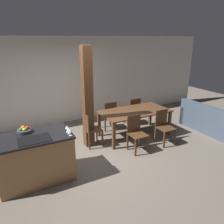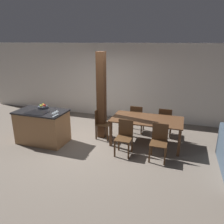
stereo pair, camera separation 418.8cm
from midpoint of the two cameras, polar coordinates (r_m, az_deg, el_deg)
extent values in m
plane|color=#665B51|center=(5.37, 12.94, -12.73)|extent=(16.00, 16.00, 0.00)
cube|color=silver|center=(7.30, 15.81, 6.65)|extent=(11.20, 0.08, 2.70)
cube|color=#9E7047|center=(5.17, -1.74, -7.90)|extent=(1.35, 0.78, 0.89)
cube|color=black|center=(4.99, -1.79, -3.10)|extent=(1.39, 0.82, 0.04)
cube|color=black|center=(4.83, -2.49, -3.52)|extent=(0.56, 0.40, 0.01)
cylinder|color=#383D47|center=(5.22, -1.99, -1.48)|extent=(0.27, 0.27, 0.05)
sphere|color=red|center=(5.18, -1.35, -1.04)|extent=(0.08, 0.08, 0.08)
sphere|color=gold|center=(5.26, -1.89, -0.78)|extent=(0.08, 0.08, 0.08)
sphere|color=#3D8E38|center=(5.21, -2.65, -0.99)|extent=(0.07, 0.07, 0.07)
sphere|color=yellow|center=(5.15, -2.25, -1.21)|extent=(0.07, 0.07, 0.07)
cylinder|color=silver|center=(4.51, 4.14, -5.05)|extent=(0.06, 0.06, 0.00)
cylinder|color=silver|center=(4.50, 4.15, -4.60)|extent=(0.01, 0.01, 0.07)
cone|color=silver|center=(4.47, 4.17, -3.84)|extent=(0.08, 0.08, 0.06)
cylinder|color=silver|center=(4.59, 4.43, -4.62)|extent=(0.06, 0.06, 0.00)
cylinder|color=silver|center=(4.58, 4.44, -4.18)|extent=(0.01, 0.01, 0.07)
cone|color=silver|center=(4.56, 4.46, -3.43)|extent=(0.08, 0.08, 0.06)
cylinder|color=silver|center=(4.68, 4.71, -4.20)|extent=(0.06, 0.06, 0.00)
cylinder|color=silver|center=(4.66, 4.72, -3.77)|extent=(0.01, 0.01, 0.07)
cone|color=silver|center=(4.64, 4.74, -3.03)|extent=(0.08, 0.08, 0.06)
cube|color=#51331E|center=(5.65, 29.29, -4.87)|extent=(1.92, 1.00, 0.03)
cube|color=#51331E|center=(5.29, 19.86, -9.51)|extent=(0.07, 0.07, 0.71)
cube|color=#51331E|center=(5.67, 38.43, -10.65)|extent=(0.07, 0.07, 0.71)
cube|color=#51331E|center=(6.08, 19.79, -5.83)|extent=(0.07, 0.07, 0.71)
cube|color=#51331E|center=(6.42, 35.98, -7.10)|extent=(0.07, 0.07, 0.71)
cube|color=#472D19|center=(4.97, 25.39, -10.97)|extent=(0.40, 0.40, 0.02)
cube|color=#472D19|center=(5.05, 25.52, -7.70)|extent=(0.38, 0.02, 0.43)
cube|color=#472D19|center=(4.90, 23.15, -14.10)|extent=(0.04, 0.04, 0.43)
cube|color=#472D19|center=(4.96, 27.33, -14.35)|extent=(0.04, 0.04, 0.43)
cube|color=#472D19|center=(5.21, 22.90, -12.08)|extent=(0.04, 0.04, 0.43)
cube|color=#472D19|center=(5.26, 26.81, -12.35)|extent=(0.04, 0.04, 0.43)
cube|color=#472D19|center=(5.17, 35.05, -11.49)|extent=(0.40, 0.40, 0.02)
cube|color=#472D19|center=(5.24, 34.94, -8.34)|extent=(0.38, 0.02, 0.43)
cube|color=#472D19|center=(5.08, 33.16, -14.59)|extent=(0.04, 0.04, 0.43)
cube|color=#472D19|center=(5.19, 37.03, -14.66)|extent=(0.04, 0.04, 0.43)
cube|color=#472D19|center=(5.37, 32.27, -12.63)|extent=(0.04, 0.04, 0.43)
cube|color=#472D19|center=(5.48, 35.93, -12.75)|extent=(0.04, 0.04, 0.43)
cube|color=#472D19|center=(6.42, 23.95, -4.26)|extent=(0.40, 0.40, 0.02)
cube|color=#472D19|center=(6.17, 24.35, -2.96)|extent=(0.38, 0.02, 0.43)
cube|color=#472D19|center=(6.69, 25.10, -5.63)|extent=(0.04, 0.04, 0.43)
cube|color=#472D19|center=(6.65, 22.07, -5.36)|extent=(0.04, 0.04, 0.43)
cube|color=#472D19|center=(6.37, 25.40, -6.85)|extent=(0.04, 0.04, 0.43)
cube|color=#472D19|center=(6.33, 22.22, -6.58)|extent=(0.04, 0.04, 0.43)
cube|color=#472D19|center=(6.58, 31.42, -4.89)|extent=(0.40, 0.40, 0.02)
cube|color=#472D19|center=(6.33, 32.09, -3.65)|extent=(0.38, 0.02, 0.43)
cube|color=#472D19|center=(6.86, 32.26, -6.19)|extent=(0.04, 0.04, 0.43)
cube|color=#472D19|center=(6.78, 29.36, -5.97)|extent=(0.04, 0.04, 0.43)
cube|color=#472D19|center=(6.55, 32.92, -7.40)|extent=(0.04, 0.04, 0.43)
cube|color=#472D19|center=(6.46, 29.89, -7.20)|extent=(0.04, 0.04, 0.43)
cube|color=#472D19|center=(5.64, 16.19, -6.42)|extent=(0.40, 0.40, 0.02)
cube|color=#472D19|center=(5.56, 14.44, -4.11)|extent=(0.02, 0.38, 0.43)
cube|color=#472D19|center=(5.58, 17.73, -9.43)|extent=(0.04, 0.04, 0.43)
cube|color=#472D19|center=(5.89, 17.82, -7.90)|extent=(0.04, 0.04, 0.43)
cube|color=#472D19|center=(5.58, 14.06, -9.06)|extent=(0.04, 0.04, 0.43)
cube|color=#472D19|center=(5.90, 14.37, -7.55)|extent=(0.04, 0.04, 0.43)
cube|color=#4C2D19|center=(5.44, 16.03, 1.77)|extent=(0.23, 0.23, 2.49)
camera|label=1|loc=(2.09, -60.40, 7.68)|focal=35.00mm
camera|label=2|loc=(2.09, 119.60, -7.68)|focal=35.00mm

